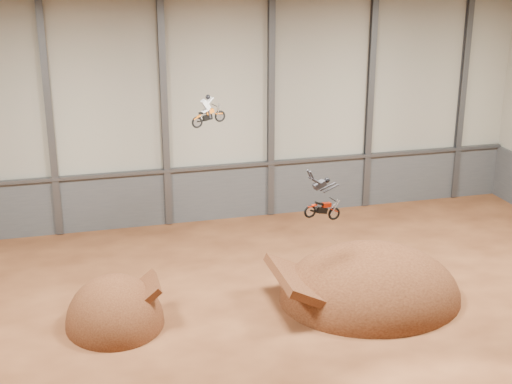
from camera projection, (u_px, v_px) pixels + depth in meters
floor at (290, 331)px, 32.32m from camera, size 40.00×40.00×0.00m
back_wall at (218, 112)px, 43.82m from camera, size 40.00×0.10×14.00m
ceiling at (295, 14)px, 27.86m from camera, size 40.00×40.00×0.00m
lower_band_back at (220, 193)px, 45.41m from camera, size 39.80×0.18×3.50m
steel_rail at (220, 166)px, 44.69m from camera, size 39.80×0.35×0.20m
steel_column_1 at (50, 122)px, 41.19m from camera, size 0.40×0.36×13.90m
steel_column_2 at (165, 115)px, 42.82m from camera, size 0.40×0.36×13.90m
steel_column_3 at (271, 109)px, 44.46m from camera, size 0.40×0.36×13.90m
steel_column_4 at (370, 104)px, 46.09m from camera, size 0.40×0.36×13.90m
steel_column_5 at (462, 99)px, 47.72m from camera, size 0.40×0.36×13.90m
takeoff_ramp at (115, 323)px, 32.97m from camera, size 4.52×5.21×4.52m
landing_ramp at (370, 298)px, 35.43m from camera, size 9.08×8.03×5.24m
fmx_rider_a at (209, 108)px, 35.31m from camera, size 2.14×1.12×1.90m
fmx_rider_b at (321, 196)px, 32.87m from camera, size 3.14×1.31×2.79m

